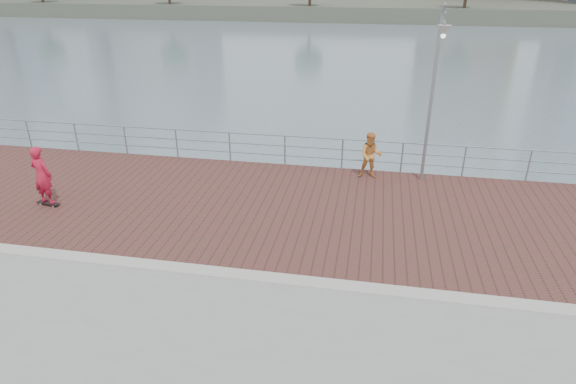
% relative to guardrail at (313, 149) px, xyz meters
% --- Properties ---
extents(water, '(400.00, 400.00, 0.00)m').
position_rel_guardrail_xyz_m(water, '(-0.00, -7.00, -2.69)').
color(water, slate).
rests_on(water, ground).
extents(brick_lane, '(40.00, 6.80, 0.02)m').
position_rel_guardrail_xyz_m(brick_lane, '(-0.00, -3.40, -0.68)').
color(brick_lane, brown).
rests_on(brick_lane, seawall).
extents(curb, '(40.00, 0.40, 0.06)m').
position_rel_guardrail_xyz_m(curb, '(-0.00, -7.00, -0.66)').
color(curb, '#B7B5AD').
rests_on(curb, seawall).
extents(guardrail, '(39.06, 0.06, 1.13)m').
position_rel_guardrail_xyz_m(guardrail, '(0.00, 0.00, 0.00)').
color(guardrail, '#8C9EA8').
rests_on(guardrail, brick_lane).
extents(street_lamp, '(0.39, 1.13, 5.33)m').
position_rel_guardrail_xyz_m(street_lamp, '(3.75, -0.89, 3.10)').
color(street_lamp, gray).
rests_on(street_lamp, brick_lane).
extents(skateboard, '(0.76, 0.31, 0.09)m').
position_rel_guardrail_xyz_m(skateboard, '(-7.42, -4.52, -0.60)').
color(skateboard, black).
rests_on(skateboard, brick_lane).
extents(skateboarder, '(0.71, 0.53, 1.78)m').
position_rel_guardrail_xyz_m(skateboarder, '(-7.42, -4.52, 0.30)').
color(skateboarder, red).
rests_on(skateboarder, skateboard).
extents(bystander, '(0.80, 0.64, 1.57)m').
position_rel_guardrail_xyz_m(bystander, '(2.02, -0.64, 0.11)').
color(bystander, '#DC8D40').
rests_on(bystander, brick_lane).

